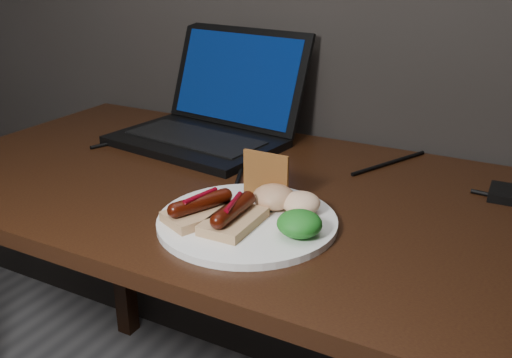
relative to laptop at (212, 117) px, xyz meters
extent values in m
cube|color=black|center=(0.24, -0.21, -0.07)|extent=(1.40, 0.70, 0.03)
cube|color=black|center=(-0.41, 0.09, -0.44)|extent=(0.05, 0.05, 0.72)
cube|color=black|center=(-0.01, -0.06, -0.05)|extent=(0.40, 0.29, 0.02)
cube|color=black|center=(-0.01, -0.06, -0.04)|extent=(0.33, 0.17, 0.00)
cube|color=black|center=(0.01, 0.10, 0.08)|extent=(0.38, 0.14, 0.23)
cube|color=navy|center=(0.01, 0.10, 0.08)|extent=(0.34, 0.12, 0.20)
cylinder|color=black|center=(0.17, -0.16, -0.05)|extent=(0.08, 0.17, 0.01)
cylinder|color=black|center=(0.42, 0.03, -0.05)|extent=(0.10, 0.20, 0.01)
cylinder|color=black|center=(0.66, -0.05, -0.05)|extent=(0.14, 0.02, 0.01)
cylinder|color=black|center=(-0.16, -0.10, -0.05)|extent=(0.08, 0.19, 0.01)
cylinder|color=white|center=(0.30, -0.36, -0.05)|extent=(0.35, 0.35, 0.01)
cube|color=tan|center=(0.23, -0.39, -0.03)|extent=(0.11, 0.13, 0.02)
cylinder|color=#431204|center=(0.23, -0.39, -0.01)|extent=(0.06, 0.10, 0.02)
sphere|color=#431204|center=(0.21, -0.44, -0.01)|extent=(0.03, 0.02, 0.02)
sphere|color=#431204|center=(0.25, -0.35, -0.01)|extent=(0.03, 0.02, 0.02)
cylinder|color=#650411|center=(0.23, -0.39, 0.00)|extent=(0.02, 0.07, 0.01)
cube|color=tan|center=(0.29, -0.39, -0.03)|extent=(0.07, 0.12, 0.02)
cylinder|color=#431204|center=(0.29, -0.39, -0.01)|extent=(0.03, 0.10, 0.02)
sphere|color=#431204|center=(0.29, -0.44, -0.01)|extent=(0.02, 0.02, 0.02)
sphere|color=#431204|center=(0.29, -0.34, -0.01)|extent=(0.02, 0.02, 0.02)
cylinder|color=#650411|center=(0.29, -0.39, 0.00)|extent=(0.02, 0.07, 0.01)
cube|color=#AA652E|center=(0.29, -0.27, 0.00)|extent=(0.09, 0.01, 0.08)
ellipsoid|color=#105416|center=(0.39, -0.37, -0.02)|extent=(0.07, 0.07, 0.04)
ellipsoid|color=#A02310|center=(0.31, -0.30, -0.02)|extent=(0.07, 0.07, 0.04)
ellipsoid|color=white|center=(0.36, -0.30, -0.03)|extent=(0.06, 0.06, 0.04)
camera|label=1|loc=(0.71, -1.09, 0.36)|focal=40.00mm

